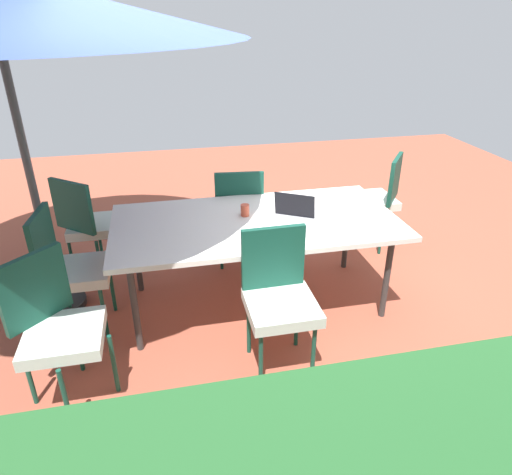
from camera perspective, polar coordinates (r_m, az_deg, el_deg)
The scene contains 10 objects.
ground_plane at distance 4.00m, azimuth 0.00°, elevation -8.11°, with size 10.00×10.00×0.02m, color #9E4C38.
dining_table at distance 3.63m, azimuth 0.00°, elevation 1.53°, with size 2.24×1.12×0.78m.
chair_south at distance 4.35m, azimuth -2.18°, elevation 3.35°, with size 0.47×0.48×0.98m.
chair_east at distance 3.70m, azimuth -22.28°, elevation -3.19°, with size 0.48×0.47×0.98m.
chair_northeast at distance 3.07m, azimuth -23.62°, elevation -9.86°, with size 0.59×0.59×0.98m.
chair_southwest at distance 4.86m, azimuth 14.85°, elevation 5.01°, with size 0.58×0.58×0.98m.
chair_north at distance 3.09m, azimuth 2.81°, elevation -7.06°, with size 0.46×0.46×0.98m.
chair_southeast at distance 4.38m, azimuth -20.03°, elevation 1.86°, with size 0.58×0.59×0.98m.
laptop at distance 3.69m, azimuth 5.05°, elevation 3.43°, with size 0.40×0.38×0.21m.
cup at distance 3.67m, azimuth -1.38°, elevation 3.41°, with size 0.07×0.07×0.09m, color #CC4C33.
Camera 1 is at (0.70, 3.22, 2.26)m, focal length 32.18 mm.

